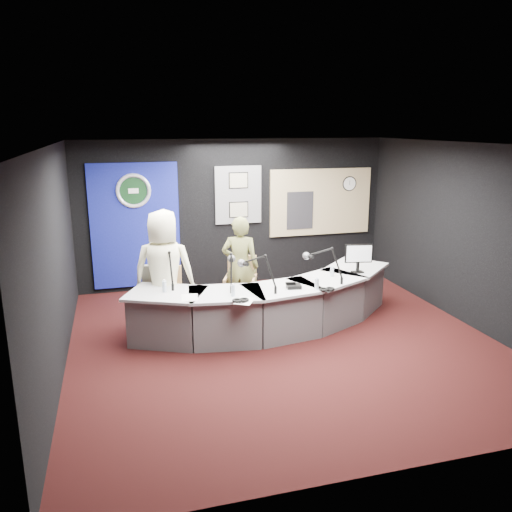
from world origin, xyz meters
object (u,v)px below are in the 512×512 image
object	(u,v)px
armchair_left	(166,301)
person_woman	(240,266)
person_man	(164,271)
broadcast_desk	(270,305)
armchair_right	(240,285)

from	to	relation	value
armchair_left	person_woman	world-z (taller)	person_woman
person_woman	person_man	bearing A→B (deg)	36.91
broadcast_desk	person_woman	xyz separation A→B (m)	(-0.29, 0.69, 0.45)
person_woman	armchair_left	bearing A→B (deg)	36.91
broadcast_desk	person_man	distance (m)	1.68
armchair_right	person_woman	size ratio (longest dim) A/B	0.62
broadcast_desk	person_man	xyz separation A→B (m)	(-1.55, 0.35, 0.56)
broadcast_desk	armchair_left	size ratio (longest dim) A/B	4.84
armchair_left	person_woman	xyz separation A→B (m)	(1.25, 0.34, 0.36)
broadcast_desk	person_man	world-z (taller)	person_man
armchair_left	armchair_right	size ratio (longest dim) A/B	0.92
broadcast_desk	armchair_right	xyz separation A→B (m)	(-0.29, 0.69, 0.13)
armchair_right	person_woman	distance (m)	0.32
armchair_left	person_woman	size ratio (longest dim) A/B	0.56
broadcast_desk	person_woman	size ratio (longest dim) A/B	2.73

